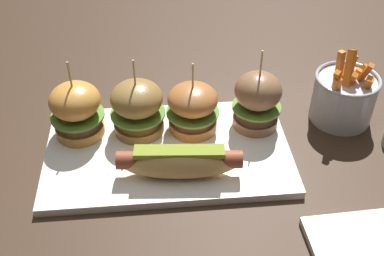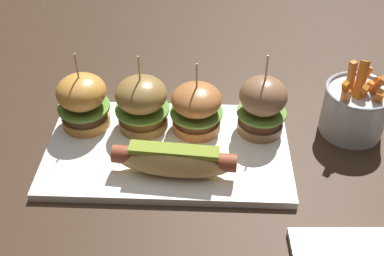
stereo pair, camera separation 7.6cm
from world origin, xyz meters
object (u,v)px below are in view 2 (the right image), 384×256
object	(u,v)px
hot_dog	(174,160)
fries_bucket	(355,109)
slider_center_right	(196,108)
slider_far_right	(262,105)
platter_main	(168,149)
slider_center_left	(142,103)
slider_far_left	(83,101)

from	to	relation	value
hot_dog	fries_bucket	xyz separation A→B (m)	(0.30, 0.13, 0.01)
slider_center_right	slider_far_right	xyz separation A→B (m)	(0.11, 0.00, 0.01)
platter_main	slider_center_left	size ratio (longest dim) A/B	2.87
platter_main	hot_dog	world-z (taller)	hot_dog
platter_main	slider_center_left	distance (m)	0.09
slider_center_left	fries_bucket	size ratio (longest dim) A/B	1.00
platter_main	fries_bucket	world-z (taller)	fries_bucket
platter_main	slider_center_right	bearing A→B (deg)	46.76
slider_far_right	fries_bucket	distance (m)	0.16
fries_bucket	hot_dog	bearing A→B (deg)	-156.11
hot_dog	slider_center_right	xyz separation A→B (m)	(0.03, 0.11, 0.02)
slider_center_left	slider_far_right	distance (m)	0.20
slider_far_left	slider_center_left	distance (m)	0.10
slider_far_left	slider_center_left	xyz separation A→B (m)	(0.10, -0.00, -0.00)
hot_dog	slider_center_left	distance (m)	0.13
hot_dog	slider_center_left	xyz separation A→B (m)	(-0.06, 0.12, 0.02)
platter_main	fries_bucket	size ratio (longest dim) A/B	2.86
platter_main	slider_center_left	world-z (taller)	slider_center_left
platter_main	slider_center_right	world-z (taller)	slider_center_right
slider_far_left	slider_far_right	size ratio (longest dim) A/B	0.96
platter_main	fries_bucket	xyz separation A→B (m)	(0.32, 0.07, 0.04)
platter_main	slider_center_right	size ratio (longest dim) A/B	3.08
hot_dog	fries_bucket	world-z (taller)	fries_bucket
slider_center_left	platter_main	bearing A→B (deg)	-48.34
hot_dog	slider_far_right	xyz separation A→B (m)	(0.14, 0.11, 0.02)
slider_center_right	platter_main	bearing A→B (deg)	-133.24
hot_dog	slider_center_left	bearing A→B (deg)	118.23
slider_center_right	fries_bucket	bearing A→B (deg)	4.60
slider_far_left	slider_center_right	xyz separation A→B (m)	(0.19, -0.00, -0.01)
platter_main	hot_dog	xyz separation A→B (m)	(0.02, -0.06, 0.04)
slider_center_left	fries_bucket	world-z (taller)	slider_center_left
slider_center_left	slider_center_right	xyz separation A→B (m)	(0.09, -0.00, -0.00)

